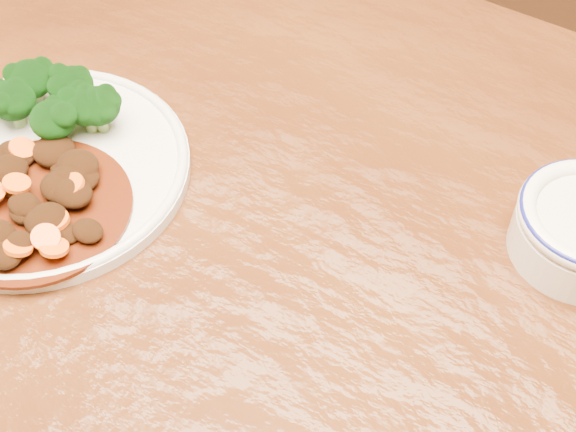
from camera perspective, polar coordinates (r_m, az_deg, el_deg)
The scene contains 4 objects.
dining_table at distance 0.72m, azimuth -3.41°, elevation -7.36°, with size 1.57×1.03×0.75m.
dinner_plate at distance 0.75m, azimuth -17.02°, elevation 3.31°, with size 0.26×0.26×0.02m.
broccoli_florets at distance 0.77m, azimuth -16.49°, elevation 7.97°, with size 0.13×0.09×0.05m.
mince_stew at distance 0.71m, azimuth -17.32°, elevation 1.41°, with size 0.16×0.16×0.03m.
Camera 1 is at (0.27, -0.28, 1.28)m, focal length 50.00 mm.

